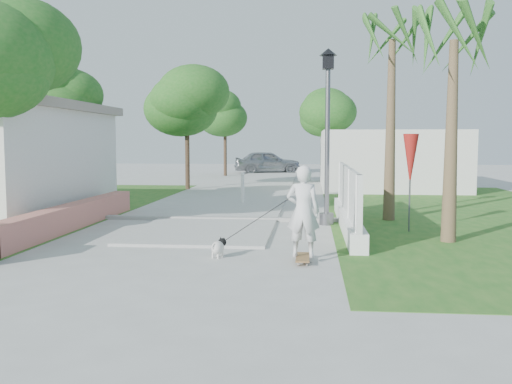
# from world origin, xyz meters

# --- Properties ---
(ground) EXTENTS (90.00, 90.00, 0.00)m
(ground) POSITION_xyz_m (0.00, 0.00, 0.00)
(ground) COLOR #B7B7B2
(ground) RESTS_ON ground
(path_strip) EXTENTS (3.20, 36.00, 0.06)m
(path_strip) POSITION_xyz_m (0.00, 20.00, 0.03)
(path_strip) COLOR #B7B7B2
(path_strip) RESTS_ON ground
(curb) EXTENTS (6.50, 0.25, 0.10)m
(curb) POSITION_xyz_m (0.00, 6.00, 0.05)
(curb) COLOR #999993
(curb) RESTS_ON ground
(grass_left) EXTENTS (8.00, 20.00, 0.01)m
(grass_left) POSITION_xyz_m (-7.00, 8.00, 0.01)
(grass_left) COLOR #24601E
(grass_left) RESTS_ON ground
(grass_right) EXTENTS (8.00, 20.00, 0.01)m
(grass_right) POSITION_xyz_m (7.00, 8.00, 0.01)
(grass_right) COLOR #24601E
(grass_right) RESTS_ON ground
(pink_wall) EXTENTS (0.45, 8.20, 0.80)m
(pink_wall) POSITION_xyz_m (-3.30, 3.55, 0.31)
(pink_wall) COLOR #C07262
(pink_wall) RESTS_ON ground
(lattice_fence) EXTENTS (0.35, 7.00, 1.50)m
(lattice_fence) POSITION_xyz_m (3.40, 5.00, 0.54)
(lattice_fence) COLOR white
(lattice_fence) RESTS_ON ground
(building_right) EXTENTS (6.00, 8.00, 2.60)m
(building_right) POSITION_xyz_m (6.00, 18.00, 1.30)
(building_right) COLOR silver
(building_right) RESTS_ON ground
(street_lamp) EXTENTS (0.44, 0.44, 4.44)m
(street_lamp) POSITION_xyz_m (2.90, 5.50, 2.43)
(street_lamp) COLOR #59595E
(street_lamp) RESTS_ON ground
(bollard) EXTENTS (0.14, 0.14, 1.09)m
(bollard) POSITION_xyz_m (0.20, 10.00, 0.58)
(bollard) COLOR white
(bollard) RESTS_ON ground
(patio_umbrella) EXTENTS (0.36, 0.36, 2.30)m
(patio_umbrella) POSITION_xyz_m (4.80, 4.50, 1.69)
(patio_umbrella) COLOR #59595E
(patio_umbrella) RESTS_ON ground
(tree_left_mid) EXTENTS (3.20, 3.20, 4.85)m
(tree_left_mid) POSITION_xyz_m (-5.48, 8.48, 3.50)
(tree_left_mid) COLOR #4C3826
(tree_left_mid) RESTS_ON ground
(tree_path_left) EXTENTS (3.40, 3.40, 5.23)m
(tree_path_left) POSITION_xyz_m (-2.98, 15.98, 3.82)
(tree_path_left) COLOR #4C3826
(tree_path_left) RESTS_ON ground
(tree_path_right) EXTENTS (3.00, 3.00, 4.79)m
(tree_path_right) POSITION_xyz_m (3.22, 19.98, 3.49)
(tree_path_right) COLOR #4C3826
(tree_path_right) RESTS_ON ground
(tree_path_far) EXTENTS (3.20, 3.20, 5.17)m
(tree_path_far) POSITION_xyz_m (-2.78, 25.98, 3.82)
(tree_path_far) COLOR #4C3826
(tree_path_far) RESTS_ON ground
(palm_far) EXTENTS (1.80, 1.80, 5.30)m
(palm_far) POSITION_xyz_m (4.60, 6.50, 4.48)
(palm_far) COLOR brown
(palm_far) RESTS_ON ground
(palm_near) EXTENTS (1.80, 1.80, 4.70)m
(palm_near) POSITION_xyz_m (5.40, 3.20, 3.95)
(palm_near) COLOR brown
(palm_near) RESTS_ON ground
(skateboarder) EXTENTS (1.87, 0.87, 1.71)m
(skateboarder) POSITION_xyz_m (1.87, 0.99, 0.78)
(skateboarder) COLOR olive
(skateboarder) RESTS_ON ground
(dog) EXTENTS (0.34, 0.50, 0.36)m
(dog) POSITION_xyz_m (0.81, 1.14, 0.19)
(dog) COLOR silver
(dog) RESTS_ON ground
(parked_car) EXTENTS (4.72, 2.66, 1.52)m
(parked_car) POSITION_xyz_m (-0.42, 29.37, 0.76)
(parked_car) COLOR #B1B4B9
(parked_car) RESTS_ON ground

